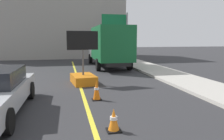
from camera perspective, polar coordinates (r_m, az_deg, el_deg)
name	(u,v)px	position (r m, az deg, el deg)	size (l,w,h in m)	color
arrow_board_trailer	(83,74)	(11.31, -7.59, -1.15)	(1.60, 1.93, 2.70)	orange
box_truck	(109,45)	(17.83, -0.92, 6.48)	(2.64, 7.64, 3.23)	black
highway_guide_sign	(120,28)	(22.94, 2.05, 10.99)	(2.79, 0.20, 5.00)	gray
far_building_block	(51,22)	(28.85, -15.65, 12.06)	(17.31, 7.46, 8.79)	gray
traffic_cone_mid_lane	(114,120)	(5.58, 0.45, -13.02)	(0.36, 0.36, 0.59)	black
traffic_cone_far_lane	(97,90)	(8.25, -4.07, -5.30)	(0.36, 0.36, 0.77)	black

